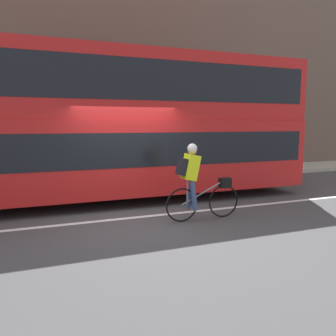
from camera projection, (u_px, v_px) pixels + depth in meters
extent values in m
plane|color=#424244|center=(134.00, 216.00, 7.50)|extent=(80.00, 80.00, 0.00)
cube|color=silver|center=(135.00, 217.00, 7.39)|extent=(50.00, 0.14, 0.01)
cube|color=#A8A399|center=(100.00, 179.00, 12.08)|extent=(60.00, 2.12, 0.15)
cube|color=brown|center=(92.00, 65.00, 12.63)|extent=(60.00, 0.30, 8.71)
cylinder|color=black|center=(225.00, 176.00, 10.23)|extent=(0.98, 0.30, 0.98)
cube|color=#B21919|center=(125.00, 155.00, 9.03)|extent=(10.20, 2.45, 1.90)
cube|color=black|center=(125.00, 147.00, 9.00)|extent=(9.79, 2.47, 0.84)
cube|color=#B21919|center=(124.00, 88.00, 8.78)|extent=(10.20, 2.35, 1.74)
cube|color=black|center=(124.00, 84.00, 8.77)|extent=(9.79, 2.37, 0.98)
torus|color=black|center=(223.00, 201.00, 7.39)|extent=(0.74, 0.04, 0.74)
torus|color=black|center=(182.00, 205.00, 7.03)|extent=(0.74, 0.04, 0.74)
cylinder|color=slate|center=(203.00, 192.00, 7.18)|extent=(1.03, 0.03, 0.50)
cylinder|color=slate|center=(187.00, 192.00, 7.04)|extent=(0.03, 0.03, 0.55)
cube|color=black|center=(225.00, 183.00, 7.34)|extent=(0.26, 0.16, 0.22)
cube|color=#D8EA19|center=(190.00, 167.00, 6.99)|extent=(0.37, 0.32, 0.58)
cube|color=black|center=(182.00, 167.00, 6.92)|extent=(0.21, 0.26, 0.38)
cylinder|color=#384C7A|center=(190.00, 194.00, 7.17)|extent=(0.22, 0.11, 0.67)
cylinder|color=#384C7A|center=(194.00, 195.00, 7.00)|extent=(0.20, 0.11, 0.66)
sphere|color=tan|center=(192.00, 150.00, 6.96)|extent=(0.19, 0.19, 0.19)
sphere|color=silver|center=(192.00, 148.00, 6.95)|extent=(0.21, 0.21, 0.21)
cylinder|color=#515156|center=(182.00, 161.00, 13.05)|extent=(0.56, 0.56, 0.94)
cylinder|color=#59595B|center=(109.00, 147.00, 11.95)|extent=(0.07, 0.07, 2.24)
cube|color=red|center=(108.00, 122.00, 11.79)|extent=(0.36, 0.02, 0.36)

